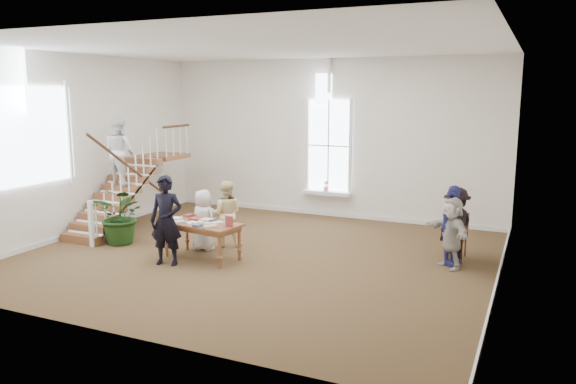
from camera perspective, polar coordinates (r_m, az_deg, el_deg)
The scene contains 12 objects.
ground at distance 12.52m, azimuth -3.07°, elevation -6.47°, with size 10.00×10.00×0.00m, color #4C351D.
room_shell at distance 16.33m, azimuth 4.01°, elevation -1.08°, with size 10.49×10.00×10.00m.
staircase at distance 15.20m, azimuth -16.50°, elevation 2.34°, with size 1.10×4.10×2.92m.
library_table at distance 12.25m, azimuth -8.76°, elevation -3.47°, with size 1.82×1.10×0.86m.
police_officer at distance 11.93m, azimuth -12.27°, elevation -2.84°, with size 0.69×0.45×1.89m, color black.
elderly_woman at distance 12.93m, azimuth -8.58°, elevation -2.83°, with size 0.68×0.44×1.40m, color silver.
person_yellow at distance 13.17m, azimuth -6.32°, elevation -2.20°, with size 0.75×0.59×1.55m, color #F8DC9B.
woman_cluster_a at distance 12.13m, azimuth 16.31°, elevation -3.29°, with size 0.99×0.41×1.69m, color navy.
woman_cluster_b at distance 12.58m, azimuth 16.69°, elevation -3.11°, with size 1.02×0.58×1.57m, color black.
woman_cluster_c at distance 11.96m, azimuth 16.25°, elevation -3.99°, with size 1.38×0.44×1.48m, color #B9B3A6.
floor_plant at distance 13.87m, azimuth -16.54°, elevation -2.30°, with size 1.24×1.07×1.38m, color #183511.
side_chair at distance 12.85m, azimuth 16.81°, elevation -3.93°, with size 0.46×0.46×0.98m.
Camera 1 is at (5.53, -10.64, 3.59)m, focal length 35.00 mm.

